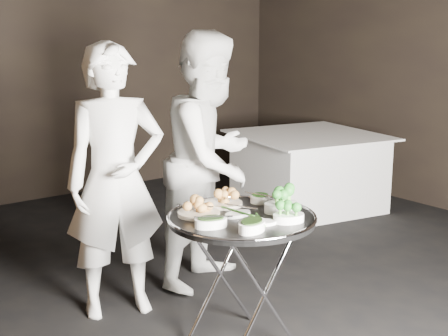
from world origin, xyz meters
TOP-DOWN VIEW (x-y plane):
  - wall_back at (0.00, 3.52)m, footprint 6.00×0.05m
  - tray_stand at (-0.15, -0.03)m, footprint 0.48×0.41m
  - serving_tray at (-0.15, -0.03)m, footprint 0.77×0.77m
  - potato_plate_a at (-0.32, 0.12)m, footprint 0.22×0.22m
  - potato_plate_b at (-0.11, 0.19)m, footprint 0.22×0.22m
  - greens_bowl at (0.09, 0.11)m, footprint 0.11×0.11m
  - asparagus_plate_a at (-0.17, -0.01)m, footprint 0.17×0.10m
  - asparagus_plate_b at (-0.17, -0.19)m, footprint 0.18×0.16m
  - spinach_bowl_a at (-0.39, -0.07)m, footprint 0.19×0.16m
  - spinach_bowl_b at (-0.27, -0.24)m, footprint 0.21×0.17m
  - broccoli_bowl_a at (0.06, -0.09)m, footprint 0.20×0.16m
  - broccoli_bowl_b at (-0.03, -0.24)m, footprint 0.19×0.16m
  - serving_utensils at (-0.14, 0.04)m, footprint 0.58×0.43m
  - waiter_left at (-0.46, 0.75)m, footprint 0.67×0.53m
  - waiter_right at (0.26, 0.79)m, footprint 0.98×0.88m
  - dining_table at (2.04, 1.66)m, footprint 1.23×1.23m

SIDE VIEW (x-z plane):
  - dining_table at x=2.04m, z-range 0.00..0.71m
  - tray_stand at x=-0.15m, z-range 0.04..0.75m
  - serving_tray at x=-0.15m, z-range 0.69..0.73m
  - asparagus_plate_a at x=-0.17m, z-range 0.72..0.75m
  - asparagus_plate_b at x=-0.17m, z-range 0.72..0.75m
  - greens_bowl at x=0.09m, z-range 0.72..0.78m
  - broccoli_bowl_b at x=-0.03m, z-range 0.72..0.79m
  - spinach_bowl_a at x=-0.39m, z-range 0.72..0.79m
  - spinach_bowl_b at x=-0.27m, z-range 0.72..0.79m
  - potato_plate_b at x=-0.11m, z-range 0.72..0.80m
  - potato_plate_a at x=-0.32m, z-range 0.72..0.80m
  - broccoli_bowl_a at x=0.06m, z-range 0.72..0.80m
  - serving_utensils at x=-0.14m, z-range 0.77..0.78m
  - waiter_left at x=-0.46m, z-range 0.00..1.60m
  - waiter_right at x=0.26m, z-range 0.00..1.66m
  - wall_back at x=0.00m, z-range 0.00..3.00m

